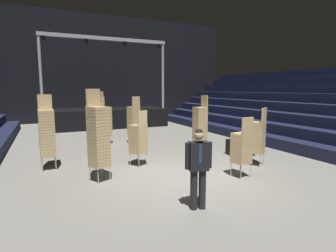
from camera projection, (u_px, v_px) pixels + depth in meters
The scene contains 14 objects.
ground_plane at pixel (186, 178), 7.75m from camera, with size 22.00×30.00×0.10m, color gray.
arena_end_wall at pixel (93, 68), 20.72m from camera, with size 22.00×0.30×8.00m, color black.
stage_riser at pixel (104, 117), 17.79m from camera, with size 7.77×3.00×5.50m.
man_with_tie at pixel (198, 164), 5.54m from camera, with size 0.57×0.31×1.69m.
chair_stack_front_left at pixel (99, 136), 7.21m from camera, with size 0.58×0.58×2.48m.
chair_stack_front_right at pixel (96, 126), 9.40m from camera, with size 0.60×0.60×2.39m.
chair_stack_mid_left at pixel (257, 137), 8.80m from camera, with size 0.60×0.60×1.88m.
chair_stack_mid_right at pixel (134, 120), 12.35m from camera, with size 0.57×0.57×2.14m.
chair_stack_mid_centre at pixel (200, 123), 10.82m from camera, with size 0.46×0.46×2.22m.
chair_stack_rear_left at pixel (138, 138), 8.76m from camera, with size 0.60×0.60×1.79m.
chair_stack_rear_right at pixel (242, 147), 7.62m from camera, with size 0.49×0.49×1.71m.
chair_stack_rear_centre at pixel (47, 132), 8.30m from camera, with size 0.46×0.46×2.31m.
chair_stack_aisle_left at pixel (105, 120), 12.15m from camera, with size 0.60×0.60×2.14m.
equipment_road_case at pixel (240, 147), 10.25m from camera, with size 0.90×0.60×0.57m, color black.
Camera 1 is at (-3.56, -6.59, 2.48)m, focal length 29.16 mm.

